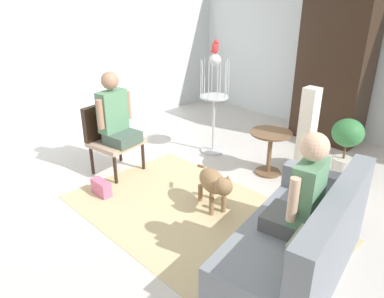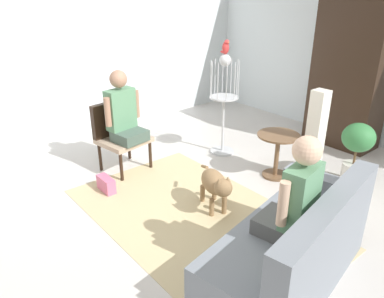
{
  "view_description": "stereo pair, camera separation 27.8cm",
  "coord_description": "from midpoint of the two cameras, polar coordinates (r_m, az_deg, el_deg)",
  "views": [
    {
      "loc": [
        2.59,
        -2.67,
        2.36
      ],
      "look_at": [
        0.1,
        -0.23,
        0.82
      ],
      "focal_mm": 34.96,
      "sensor_mm": 36.0,
      "label": 1
    },
    {
      "loc": [
        2.78,
        -2.46,
        2.36
      ],
      "look_at": [
        0.1,
        -0.23,
        0.82
      ],
      "focal_mm": 34.96,
      "sensor_mm": 36.0,
      "label": 2
    }
  ],
  "objects": [
    {
      "name": "armoire_cabinet",
      "position": [
        6.27,
        19.69,
        10.87
      ],
      "size": [
        1.04,
        0.56,
        2.19
      ],
      "primitive_type": "cube",
      "color": "black",
      "rests_on": "ground"
    },
    {
      "name": "person_on_armchair",
      "position": [
        4.94,
        -13.25,
        5.25
      ],
      "size": [
        0.48,
        0.55,
        0.92
      ],
      "color": "#465B50"
    },
    {
      "name": "back_wall",
      "position": [
        6.59,
        21.64,
        13.35
      ],
      "size": [
        6.62,
        0.12,
        2.68
      ],
      "primitive_type": "cube",
      "color": "silver",
      "rests_on": "ground"
    },
    {
      "name": "potted_plant",
      "position": [
        5.15,
        21.09,
        1.03
      ],
      "size": [
        0.4,
        0.4,
        0.8
      ],
      "color": "beige",
      "rests_on": "ground"
    },
    {
      "name": "person_on_couch",
      "position": [
        3.1,
        14.07,
        -6.55
      ],
      "size": [
        0.48,
        0.52,
        0.9
      ],
      "color": "#515253"
    },
    {
      "name": "dog",
      "position": [
        4.17,
        1.5,
        -5.24
      ],
      "size": [
        0.73,
        0.41,
        0.54
      ],
      "color": "olive",
      "rests_on": "ground"
    },
    {
      "name": "column_lamp",
      "position": [
        4.94,
        15.55,
        2.07
      ],
      "size": [
        0.2,
        0.2,
        1.21
      ],
      "color": "#4C4742",
      "rests_on": "ground"
    },
    {
      "name": "bird_cage_stand",
      "position": [
        5.48,
        1.93,
        7.14
      ],
      "size": [
        0.42,
        0.42,
        1.48
      ],
      "color": "silver",
      "rests_on": "ground"
    },
    {
      "name": "couch",
      "position": [
        3.39,
        13.86,
        -13.87
      ],
      "size": [
        1.1,
        1.81,
        0.91
      ],
      "color": "slate",
      "rests_on": "ground"
    },
    {
      "name": "handbag",
      "position": [
        4.72,
        -15.33,
        -5.76
      ],
      "size": [
        0.29,
        0.12,
        0.19
      ],
      "primitive_type": "cube",
      "color": "#D8668C",
      "rests_on": "ground"
    },
    {
      "name": "parrot",
      "position": [
        5.31,
        2.03,
        15.31
      ],
      "size": [
        0.17,
        0.1,
        0.2
      ],
      "color": "red",
      "rests_on": "bird_cage_stand"
    },
    {
      "name": "left_wall",
      "position": [
        6.51,
        -18.16,
        13.71
      ],
      "size": [
        0.12,
        7.21,
        2.68
      ],
      "primitive_type": "cube",
      "color": "silver",
      "rests_on": "ground"
    },
    {
      "name": "ground_plane",
      "position": [
        4.4,
        -0.54,
        -8.55
      ],
      "size": [
        7.93,
        7.93,
        0.0
      ],
      "primitive_type": "plane",
      "color": "beige"
    },
    {
      "name": "round_end_table",
      "position": [
        5.02,
        10.27,
        0.29
      ],
      "size": [
        0.55,
        0.55,
        0.6
      ],
      "color": "brown",
      "rests_on": "ground"
    },
    {
      "name": "area_rug",
      "position": [
        4.2,
        -1.2,
        -10.31
      ],
      "size": [
        2.96,
        1.81,
        0.01
      ],
      "primitive_type": "cube",
      "color": "#C6B284",
      "rests_on": "ground"
    },
    {
      "name": "armchair",
      "position": [
        5.14,
        -13.97,
        2.41
      ],
      "size": [
        0.64,
        0.69,
        0.92
      ],
      "color": "black",
      "rests_on": "ground"
    }
  ]
}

